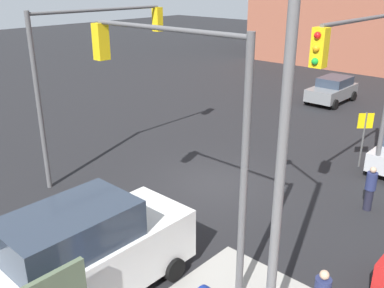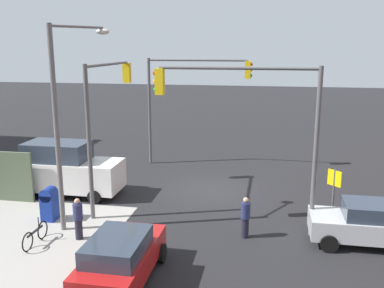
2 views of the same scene
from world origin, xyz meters
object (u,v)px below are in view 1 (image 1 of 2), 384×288
traffic_signal_nw_corner (367,73)px  pedestrian_waiting (370,188)px  traffic_signal_se_corner (92,57)px  street_lamp_corner (273,135)px  traffic_signal_ne_corner (178,104)px  coupe_gray (332,90)px  van_white_delivery (85,255)px

traffic_signal_nw_corner → pedestrian_waiting: bearing=85.6°
traffic_signal_se_corner → street_lamp_corner: 10.40m
traffic_signal_ne_corner → traffic_signal_se_corner: bearing=-109.2°
traffic_signal_nw_corner → street_lamp_corner: 7.14m
traffic_signal_se_corner → coupe_gray: bearing=171.1°
traffic_signal_ne_corner → pedestrian_waiting: bearing=157.1°
traffic_signal_ne_corner → pedestrian_waiting: size_ratio=4.03×
street_lamp_corner → van_white_delivery: bearing=-60.7°
van_white_delivery → traffic_signal_nw_corner: bearing=163.5°
van_white_delivery → pedestrian_waiting: (-9.08, 3.40, -0.45)m
street_lamp_corner → coupe_gray: size_ratio=2.00×
street_lamp_corner → coupe_gray: street_lamp_corner is taller
street_lamp_corner → pedestrian_waiting: size_ratio=4.96×
traffic_signal_se_corner → street_lamp_corner: size_ratio=0.81×
traffic_signal_nw_corner → van_white_delivery: 10.11m
traffic_signal_se_corner → van_white_delivery: traffic_signal_se_corner is taller
pedestrian_waiting → traffic_signal_se_corner: bearing=-140.2°
traffic_signal_nw_corner → street_lamp_corner: street_lamp_corner is taller
pedestrian_waiting → traffic_signal_nw_corner: bearing=-167.4°
van_white_delivery → pedestrian_waiting: 9.70m
coupe_gray → traffic_signal_ne_corner: bearing=13.2°
coupe_gray → van_white_delivery: (21.30, 3.75, 0.44)m
coupe_gray → street_lamp_corner: bearing=21.1°
traffic_signal_se_corner → coupe_gray: size_ratio=1.62×
traffic_signal_se_corner → traffic_signal_ne_corner: 7.37m
coupe_gray → traffic_signal_se_corner: bearing=-8.9°
traffic_signal_nw_corner → street_lamp_corner: size_ratio=0.81×
traffic_signal_se_corner → pedestrian_waiting: traffic_signal_se_corner is taller
traffic_signal_se_corner → traffic_signal_nw_corner: bearing=114.6°
van_white_delivery → pedestrian_waiting: bearing=159.5°
coupe_gray → van_white_delivery: 21.63m
traffic_signal_nw_corner → van_white_delivery: (9.13, -2.70, -3.40)m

